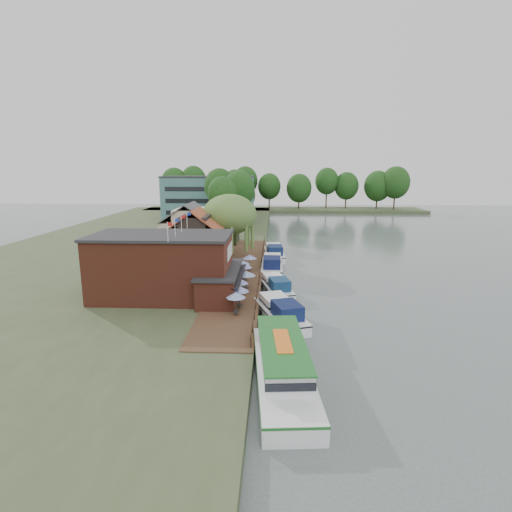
{
  "coord_description": "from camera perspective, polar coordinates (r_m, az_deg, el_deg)",
  "views": [
    {
      "loc": [
        -3.55,
        -44.13,
        15.38
      ],
      "look_at": [
        -6.0,
        12.0,
        3.0
      ],
      "focal_mm": 28.0,
      "sensor_mm": 36.0,
      "label": 1
    }
  ],
  "objects": [
    {
      "name": "umbrella_3",
      "position": [
        47.6,
        -1.42,
        -3.54
      ],
      "size": [
        2.32,
        2.32,
        2.38
      ],
      "primitive_type": null,
      "color": "navy",
      "rests_on": "quay_deck"
    },
    {
      "name": "willow",
      "position": [
        64.17,
        -3.75,
        4.19
      ],
      "size": [
        8.6,
        8.6,
        10.43
      ],
      "primitive_type": null,
      "color": "#476B2D",
      "rests_on": "land_bank"
    },
    {
      "name": "pub",
      "position": [
        45.66,
        -10.81,
        -1.39
      ],
      "size": [
        20.0,
        11.0,
        7.3
      ],
      "primitive_type": null,
      "color": "maroon",
      "rests_on": "land_bank"
    },
    {
      "name": "cruiser_2",
      "position": [
        60.39,
        2.32,
        -1.02
      ],
      "size": [
        3.65,
        10.95,
        2.69
      ],
      "primitive_type": null,
      "rotation": [
        0.0,
        0.0,
        -0.01
      ],
      "color": "white",
      "rests_on": "ground"
    },
    {
      "name": "cottage_a",
      "position": [
        60.11,
        -8.53,
        2.59
      ],
      "size": [
        8.6,
        7.6,
        8.5
      ],
      "primitive_type": null,
      "color": "black",
      "rests_on": "land_bank"
    },
    {
      "name": "quay_rail",
      "position": [
        56.39,
        0.64,
        -1.82
      ],
      "size": [
        0.2,
        49.0,
        1.0
      ],
      "primitive_type": null,
      "color": "black",
      "rests_on": "land_bank"
    },
    {
      "name": "umbrella_6",
      "position": [
        56.42,
        -0.9,
        -0.99
      ],
      "size": [
        2.03,
        2.03,
        2.38
      ],
      "primitive_type": null,
      "color": "navy",
      "rests_on": "quay_deck"
    },
    {
      "name": "hotel_block",
      "position": [
        115.91,
        -6.74,
        8.27
      ],
      "size": [
        25.4,
        12.4,
        12.3
      ],
      "primitive_type": null,
      "color": "#38666B",
      "rests_on": "land_bank"
    },
    {
      "name": "umbrella_5",
      "position": [
        53.16,
        -2.04,
        -1.84
      ],
      "size": [
        2.26,
        2.26,
        2.38
      ],
      "primitive_type": null,
      "color": "navy",
      "rests_on": "quay_deck"
    },
    {
      "name": "tour_boat",
      "position": [
        29.93,
        3.92,
        -15.13
      ],
      "size": [
        5.12,
        14.48,
        3.1
      ],
      "primitive_type": null,
      "rotation": [
        0.0,
        0.0,
        0.08
      ],
      "color": "silver",
      "rests_on": "ground"
    },
    {
      "name": "quay_deck",
      "position": [
        56.17,
        -2.13,
        -2.36
      ],
      "size": [
        6.0,
        50.0,
        0.1
      ],
      "primitive_type": "cube",
      "color": "#47301E",
      "rests_on": "land_bank"
    },
    {
      "name": "umbrella_0",
      "position": [
        39.71,
        -2.89,
        -6.84
      ],
      "size": [
        1.97,
        1.97,
        2.38
      ],
      "primitive_type": null,
      "color": "#1B3F95",
      "rests_on": "quay_deck"
    },
    {
      "name": "land_bank",
      "position": [
        84.75,
        -15.74,
        1.84
      ],
      "size": [
        50.0,
        140.0,
        1.0
      ],
      "primitive_type": "cube",
      "color": "#384728",
      "rests_on": "ground"
    },
    {
      "name": "swan",
      "position": [
        36.76,
        5.96,
        -12.0
      ],
      "size": [
        0.44,
        0.44,
        0.44
      ],
      "primitive_type": "sphere",
      "color": "white",
      "rests_on": "ground"
    },
    {
      "name": "cottage_c",
      "position": [
        78.49,
        -5.19,
        4.96
      ],
      "size": [
        7.6,
        7.6,
        8.5
      ],
      "primitive_type": null,
      "color": "black",
      "rests_on": "land_bank"
    },
    {
      "name": "cruiser_0",
      "position": [
        41.17,
        3.47,
        -7.59
      ],
      "size": [
        6.66,
        11.19,
        2.61
      ],
      "primitive_type": null,
      "rotation": [
        0.0,
        0.0,
        0.32
      ],
      "color": "white",
      "rests_on": "ground"
    },
    {
      "name": "ground",
      "position": [
        46.87,
        6.75,
        -6.82
      ],
      "size": [
        260.0,
        260.0,
        0.0
      ],
      "primitive_type": "plane",
      "color": "#495454",
      "rests_on": "ground"
    },
    {
      "name": "bank_tree_1",
      "position": [
        96.18,
        -2.46,
        7.97
      ],
      "size": [
        7.62,
        7.62,
        13.87
      ],
      "primitive_type": null,
      "color": "#143811",
      "rests_on": "land_bank"
    },
    {
      "name": "umbrella_2",
      "position": [
        44.43,
        -2.36,
        -4.72
      ],
      "size": [
        1.97,
        1.97,
        2.38
      ],
      "primitive_type": null,
      "color": "navy",
      "rests_on": "quay_deck"
    },
    {
      "name": "bank_tree_4",
      "position": [
        130.93,
        -2.28,
        9.15
      ],
      "size": [
        7.93,
        7.93,
        13.85
      ],
      "primitive_type": null,
      "color": "#143811",
      "rests_on": "land_bank"
    },
    {
      "name": "umbrella_1",
      "position": [
        41.67,
        -2.36,
        -5.9
      ],
      "size": [
        2.04,
        2.04,
        2.38
      ],
      "primitive_type": null,
      "color": "navy",
      "rests_on": "quay_deck"
    },
    {
      "name": "bank_tree_2",
      "position": [
        102.19,
        -5.19,
        8.36
      ],
      "size": [
        7.75,
        7.75,
        14.45
      ],
      "primitive_type": null,
      "color": "#143811",
      "rests_on": "land_bank"
    },
    {
      "name": "cottage_b",
      "position": [
        70.38,
        -9.4,
        3.98
      ],
      "size": [
        9.6,
        8.6,
        8.5
      ],
      "primitive_type": null,
      "color": "beige",
      "rests_on": "land_bank"
    },
    {
      "name": "umbrella_4",
      "position": [
        51.37,
        -1.67,
        -2.35
      ],
      "size": [
        2.08,
        2.08,
        2.38
      ],
      "primitive_type": null,
      "color": "navy",
      "rests_on": "quay_deck"
    },
    {
      "name": "bank_tree_5",
      "position": [
        139.69,
        -3.02,
        9.39
      ],
      "size": [
        7.84,
        7.84,
        14.03
      ],
      "primitive_type": null,
      "color": "#143811",
      "rests_on": "land_bank"
    },
    {
      "name": "bank_tree_0",
      "position": [
        86.01,
        -4.86,
        7.05
      ],
      "size": [
        6.19,
        6.19,
        12.77
      ],
      "primitive_type": null,
      "color": "#143811",
      "rests_on": "land_bank"
    },
    {
      "name": "bank_tree_3",
      "position": [
        121.95,
        -2.06,
        8.31
      ],
      "size": [
        8.29,
        8.29,
        11.28
      ],
      "primitive_type": null,
      "color": "#143811",
      "rests_on": "land_bank"
    },
    {
      "name": "cruiser_3",
      "position": [
        69.46,
        2.62,
        0.73
      ],
      "size": [
        4.25,
        10.96,
        2.63
      ],
      "primitive_type": null,
      "rotation": [
        0.0,
        0.0,
        0.07
      ],
      "color": "white",
      "rests_on": "ground"
    },
    {
      "name": "cruiser_1",
      "position": [
        50.17,
        2.85,
        -4.04
      ],
      "size": [
        5.37,
        10.18,
        2.35
      ],
      "primitive_type": null,
      "rotation": [
        0.0,
        0.0,
        0.24
      ],
      "color": "white",
      "rests_on": "ground"
    }
  ]
}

